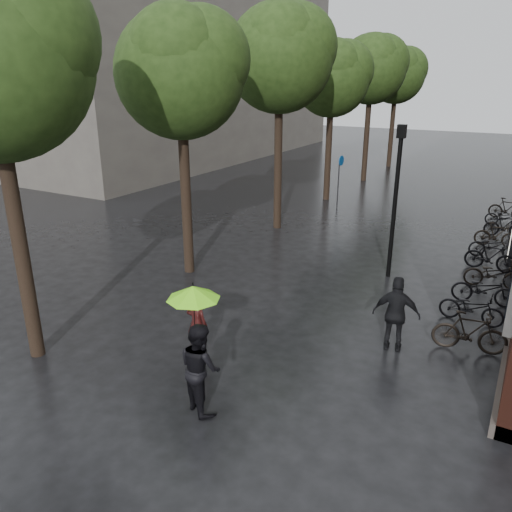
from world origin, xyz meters
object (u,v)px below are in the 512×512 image
Objects in this scene: person_burgundy at (197,324)px; person_black at (200,368)px; pedestrian_walking at (396,314)px; parked_bicycles at (494,254)px; lamp_post at (396,188)px.

person_black is at bearing 129.21° from person_burgundy.
pedestrian_walking is (3.92, 2.38, 0.16)m from person_burgundy.
person_burgundy is 10.95m from parked_bicycles.
person_burgundy is 0.84× the size of person_black.
pedestrian_walking is 7.31m from parked_bicycles.
person_burgundy is 2.10m from person_black.
pedestrian_walking is 0.38× the size of lamp_post.
lamp_post is (1.29, 8.57, 1.99)m from person_black.
pedestrian_walking reaches higher than person_burgundy.
lamp_post is at bearing -83.02° from pedestrian_walking.
lamp_post is at bearing -71.00° from person_black.
person_black reaches higher than person_burgundy.
lamp_post is (2.57, 6.92, 2.14)m from person_burgundy.
person_burgundy is 0.32× the size of lamp_post.
lamp_post reaches higher than pedestrian_walking.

